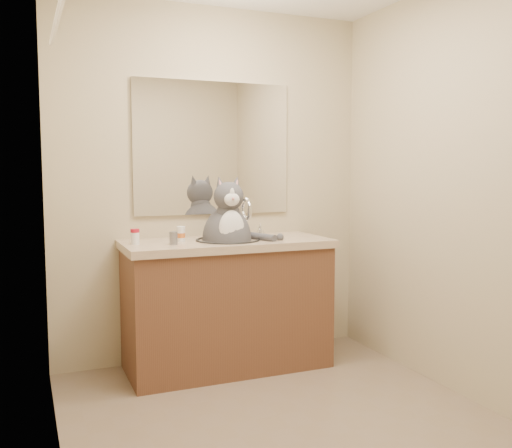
{
  "coord_description": "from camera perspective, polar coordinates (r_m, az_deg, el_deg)",
  "views": [
    {
      "loc": [
        -1.22,
        -2.51,
        1.31
      ],
      "look_at": [
        0.08,
        0.65,
        0.98
      ],
      "focal_mm": 40.0,
      "sensor_mm": 36.0,
      "label": 1
    }
  ],
  "objects": [
    {
      "name": "mirror",
      "position": [
        3.94,
        -4.31,
        7.56
      ],
      "size": [
        1.1,
        0.02,
        0.9
      ],
      "primitive_type": "cube",
      "color": "white",
      "rests_on": "room"
    },
    {
      "name": "shower_curtain",
      "position": [
        2.63,
        -18.47,
        -0.88
      ],
      "size": [
        0.02,
        1.3,
        1.93
      ],
      "color": "beige",
      "rests_on": "ground"
    },
    {
      "name": "cat",
      "position": [
        3.68,
        -2.83,
        -0.98
      ],
      "size": [
        0.45,
        0.39,
        0.63
      ],
      "rotation": [
        0.0,
        0.0,
        -0.08
      ],
      "color": "#424247",
      "rests_on": "vanity"
    },
    {
      "name": "pill_bottle_redcap",
      "position": [
        3.57,
        -12.01,
        -1.23
      ],
      "size": [
        0.06,
        0.06,
        0.09
      ],
      "rotation": [
        0.0,
        0.0,
        -0.04
      ],
      "color": "white",
      "rests_on": "vanity"
    },
    {
      "name": "vanity",
      "position": [
        3.78,
        -2.91,
        -7.73
      ],
      "size": [
        1.34,
        0.59,
        1.12
      ],
      "color": "brown",
      "rests_on": "ground"
    },
    {
      "name": "pill_bottle_orange",
      "position": [
        3.66,
        -7.52,
        -1.01
      ],
      "size": [
        0.07,
        0.07,
        0.1
      ],
      "rotation": [
        0.0,
        0.0,
        -0.43
      ],
      "color": "white",
      "rests_on": "vanity"
    },
    {
      "name": "grey_canister",
      "position": [
        3.51,
        -8.25,
        -1.41
      ],
      "size": [
        0.06,
        0.06,
        0.08
      ],
      "rotation": [
        0.0,
        0.0,
        -0.15
      ],
      "color": "slate",
      "rests_on": "vanity"
    },
    {
      "name": "room",
      "position": [
        2.79,
        3.65,
        3.24
      ],
      "size": [
        2.22,
        2.52,
        2.42
      ],
      "color": "#7C6A56",
      "rests_on": "ground"
    }
  ]
}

